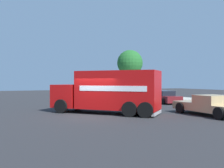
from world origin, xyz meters
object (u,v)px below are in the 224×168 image
Objects in this scene: pickup_tan at (210,105)px; sedan_maroon at (163,97)px; shade_tree_near at (130,63)px; pedestrian_near_corner at (133,90)px; delivery_truck at (109,92)px.

sedan_maroon is (-3.06, -9.16, -0.10)m from pickup_tan.
pedestrian_near_corner is at bearing 71.53° from shade_tree_near.
delivery_truck is 17.65m from pedestrian_near_corner.
shade_tree_near reaches higher than delivery_truck.
pedestrian_near_corner reaches higher than pickup_tan.
sedan_maroon is 12.37m from shade_tree_near.
sedan_maroon is at bearing -149.00° from delivery_truck.
pickup_tan is 18.83m from pedestrian_near_corner.
delivery_truck is 1.67× the size of sedan_maroon.
pedestrian_near_corner reaches higher than sedan_maroon.
pickup_tan reaches higher than sedan_maroon.
shade_tree_near is (-0.74, -2.22, 3.96)m from pedestrian_near_corner.
delivery_truck is at bearing -34.70° from pickup_tan.
pickup_tan is 9.65m from sedan_maroon.
pickup_tan is 0.76× the size of shade_tree_near.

